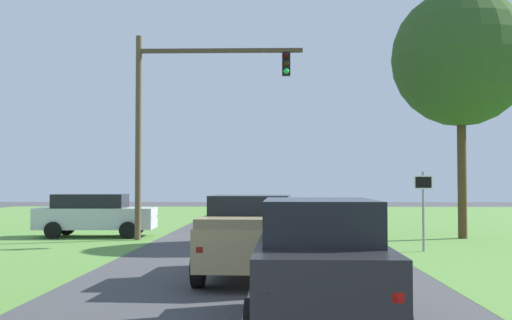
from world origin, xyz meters
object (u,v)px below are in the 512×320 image
pickup_truck_lead (251,236)px  oak_tree_right (461,58)px  red_suv_near (320,261)px  keep_moving_sign (423,200)px  traffic_light (179,107)px  crossing_suv_far (95,214)px

pickup_truck_lead → oak_tree_right: oak_tree_right is taller
red_suv_near → pickup_truck_lead: red_suv_near is taller
red_suv_near → keep_moving_sign: bearing=69.4°
red_suv_near → keep_moving_sign: size_ratio=1.73×
traffic_light → keep_moving_sign: bearing=-24.6°
traffic_light → oak_tree_right: size_ratio=0.80×
pickup_truck_lead → keep_moving_sign: 8.07m
crossing_suv_far → oak_tree_right: bearing=-1.6°
keep_moving_sign → oak_tree_right: 7.98m
red_suv_near → crossing_suv_far: size_ratio=0.92×
pickup_truck_lead → crossing_suv_far: (-6.87, 11.34, -0.06)m
red_suv_near → oak_tree_right: bearing=66.8°
red_suv_near → pickup_truck_lead: 5.30m
traffic_light → oak_tree_right: 11.51m
traffic_light → crossing_suv_far: (-3.69, 1.45, -4.27)m
red_suv_near → crossing_suv_far: bearing=116.1°
keep_moving_sign → crossing_suv_far: size_ratio=0.53×
pickup_truck_lead → oak_tree_right: (8.11, 10.93, 6.28)m
red_suv_near → pickup_truck_lead: (-1.21, 5.16, -0.04)m
keep_moving_sign → pickup_truck_lead: bearing=-132.1°
pickup_truck_lead → crossing_suv_far: pickup_truck_lead is taller
pickup_truck_lead → traffic_light: traffic_light is taller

